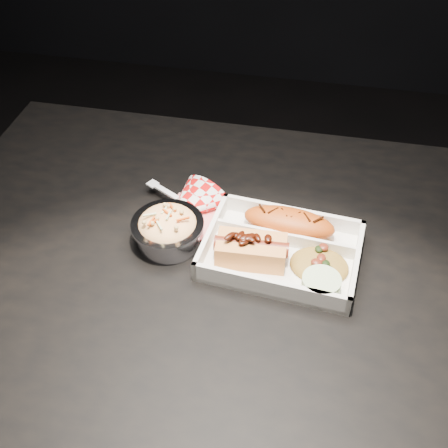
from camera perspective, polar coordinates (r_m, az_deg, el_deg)
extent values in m
cube|color=black|center=(0.94, 3.80, -4.69)|extent=(1.20, 0.80, 0.03)
cylinder|color=black|center=(1.57, -15.02, -1.48)|extent=(0.05, 0.05, 0.72)
cube|color=silver|center=(0.94, 5.78, -3.29)|extent=(0.27, 0.20, 0.01)
cube|color=silver|center=(0.99, 6.92, 0.79)|extent=(0.25, 0.03, 0.04)
cube|color=silver|center=(0.87, 4.61, -6.56)|extent=(0.25, 0.03, 0.04)
cube|color=silver|center=(0.95, -1.32, -1.14)|extent=(0.02, 0.18, 0.04)
cube|color=silver|center=(0.92, 13.21, -4.15)|extent=(0.02, 0.18, 0.04)
cube|color=silver|center=(0.94, 6.16, -1.68)|extent=(0.23, 0.03, 0.03)
ellipsoid|color=#B44812|center=(0.96, 6.62, 0.16)|extent=(0.16, 0.08, 0.04)
cube|color=#E7974E|center=(0.90, 2.65, -3.49)|extent=(0.11, 0.03, 0.04)
cube|color=#E7974E|center=(0.92, 2.89, -1.96)|extent=(0.11, 0.03, 0.04)
cylinder|color=maroon|center=(0.90, 2.79, -2.32)|extent=(0.12, 0.03, 0.03)
ellipsoid|color=#A67C30|center=(0.91, 9.72, -3.68)|extent=(0.10, 0.09, 0.03)
cylinder|color=beige|center=(0.88, 9.81, -6.15)|extent=(0.06, 0.06, 0.03)
cylinder|color=silver|center=(0.95, -5.68, -0.93)|extent=(0.11, 0.11, 0.04)
cylinder|color=silver|center=(0.94, -5.77, 0.01)|extent=(0.12, 0.12, 0.01)
ellipsoid|color=beige|center=(0.94, -5.77, 0.01)|extent=(0.10, 0.10, 0.04)
cube|color=red|center=(1.01, -3.22, 0.73)|extent=(0.13, 0.12, 0.00)
cone|color=red|center=(1.00, -3.67, 1.85)|extent=(0.14, 0.14, 0.10)
cube|color=white|center=(1.03, -5.91, 3.29)|extent=(0.06, 0.04, 0.00)
cube|color=white|center=(1.05, -7.26, 4.07)|extent=(0.02, 0.02, 0.00)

